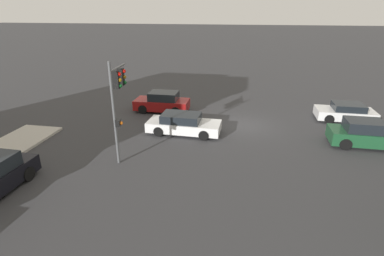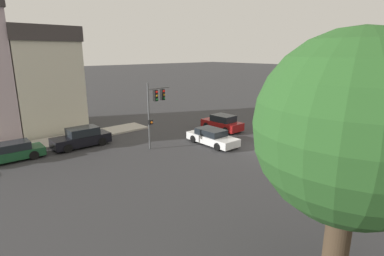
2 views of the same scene
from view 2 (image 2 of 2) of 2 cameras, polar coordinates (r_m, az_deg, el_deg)
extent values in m
plane|color=#333335|center=(25.19, 13.78, -3.98)|extent=(300.00, 300.00, 0.00)
cube|color=beige|center=(33.77, -26.88, 7.00)|extent=(7.96, 5.89, 8.64)
cube|color=#383333|center=(33.63, -27.87, 15.46)|extent=(8.28, 6.13, 1.37)
cylinder|color=#423323|center=(11.41, 25.83, -19.24)|extent=(0.79, 0.79, 3.41)
sphere|color=#285623|center=(9.92, 28.25, -0.06)|extent=(5.79, 5.79, 5.79)
cylinder|color=#515456|center=(24.14, -8.22, 2.11)|extent=(0.14, 0.14, 5.37)
cylinder|color=#515456|center=(24.49, -6.34, 7.53)|extent=(0.28, 2.25, 0.10)
cube|color=black|center=(24.32, -6.98, 6.16)|extent=(0.32, 0.32, 0.90)
sphere|color=red|center=(24.13, -6.71, 6.83)|extent=(0.20, 0.20, 0.20)
sphere|color=#99660F|center=(24.17, -6.69, 6.12)|extent=(0.20, 0.20, 0.20)
sphere|color=#0F511E|center=(24.22, -6.67, 5.42)|extent=(0.20, 0.20, 0.20)
cube|color=black|center=(24.80, -5.65, 6.36)|extent=(0.32, 0.32, 0.90)
sphere|color=red|center=(24.62, -5.37, 7.01)|extent=(0.20, 0.20, 0.20)
sphere|color=#99660F|center=(24.66, -5.36, 6.32)|extent=(0.20, 0.20, 0.20)
sphere|color=#0F511E|center=(24.70, -5.34, 5.63)|extent=(0.20, 0.20, 0.20)
cube|color=black|center=(24.09, -7.91, 1.11)|extent=(0.25, 0.37, 0.35)
sphere|color=orange|center=(23.98, -7.70, 1.06)|extent=(0.18, 0.18, 0.18)
cube|color=silver|center=(24.28, 31.36, -5.17)|extent=(4.03, 1.95, 0.65)
cube|color=black|center=(24.08, 31.90, -3.99)|extent=(2.10, 1.72, 0.47)
cylinder|color=black|center=(23.83, 27.80, -5.49)|extent=(0.67, 0.22, 0.67)
cylinder|color=black|center=(25.50, 29.24, -4.44)|extent=(0.67, 0.22, 0.67)
cube|color=maroon|center=(30.42, 5.70, 0.65)|extent=(4.28, 1.90, 0.76)
cube|color=black|center=(30.15, 5.98, 1.88)|extent=(2.23, 1.66, 0.63)
cylinder|color=black|center=(30.72, 2.77, 0.41)|extent=(0.70, 0.23, 0.70)
cylinder|color=black|center=(31.96, 4.97, 0.93)|extent=(0.70, 0.23, 0.70)
cylinder|color=black|center=(28.99, 6.49, -0.51)|extent=(0.70, 0.23, 0.70)
cylinder|color=black|center=(30.30, 8.66, 0.07)|extent=(0.70, 0.23, 0.70)
cube|color=#194728|center=(20.22, 27.43, -8.12)|extent=(4.03, 1.83, 0.77)
cube|color=black|center=(20.03, 27.23, -6.16)|extent=(2.10, 1.60, 0.62)
cylinder|color=black|center=(20.72, 31.44, -8.80)|extent=(0.70, 0.23, 0.69)
cylinder|color=black|center=(19.20, 29.91, -10.35)|extent=(0.70, 0.23, 0.69)
cylinder|color=black|center=(21.44, 25.09, -7.26)|extent=(0.70, 0.23, 0.69)
cylinder|color=black|center=(19.98, 23.12, -8.60)|extent=(0.70, 0.23, 0.69)
cube|color=silver|center=(25.71, 3.91, -2.06)|extent=(4.81, 1.96, 0.63)
cube|color=black|center=(25.69, 3.63, -0.74)|extent=(2.52, 1.69, 0.52)
cylinder|color=black|center=(25.40, 7.64, -2.76)|extent=(0.65, 0.24, 0.65)
cylinder|color=black|center=(24.18, 4.90, -3.57)|extent=(0.65, 0.24, 0.65)
cylinder|color=black|center=(27.36, 3.02, -1.40)|extent=(0.65, 0.24, 0.65)
cylinder|color=black|center=(26.23, 0.28, -2.08)|extent=(0.65, 0.24, 0.65)
cube|color=black|center=(26.69, -20.34, -2.13)|extent=(1.89, 4.65, 0.78)
cube|color=black|center=(26.57, -20.10, -0.59)|extent=(1.64, 2.43, 0.64)
cylinder|color=black|center=(25.53, -22.56, -3.63)|extent=(0.23, 0.70, 0.69)
cylinder|color=black|center=(27.10, -23.77, -2.74)|extent=(0.23, 0.70, 0.69)
cylinder|color=black|center=(26.51, -16.74, -2.47)|extent=(0.23, 0.70, 0.69)
cylinder|color=black|center=(28.03, -18.23, -1.69)|extent=(0.23, 0.70, 0.69)
cube|color=#194728|center=(25.53, -31.38, -4.31)|extent=(1.91, 4.57, 0.62)
cube|color=black|center=(25.40, -31.16, -2.99)|extent=(1.62, 2.40, 0.54)
cylinder|color=black|center=(25.02, -27.88, -4.60)|extent=(0.24, 0.68, 0.67)
cylinder|color=black|center=(26.57, -28.68, -3.66)|extent=(0.24, 0.68, 0.67)
camera|label=1|loc=(13.13, -43.50, 10.07)|focal=28.00mm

